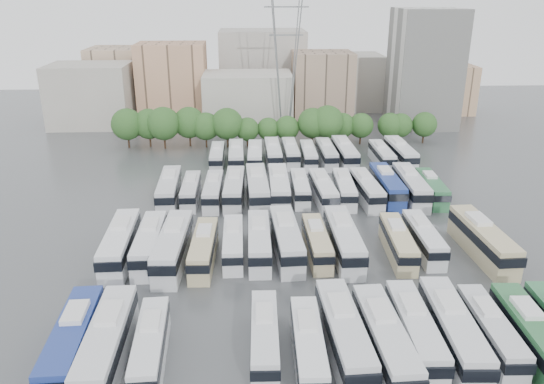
{
  "coord_description": "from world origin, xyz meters",
  "views": [
    {
      "loc": [
        -6.28,
        -61.82,
        29.97
      ],
      "look_at": [
        -2.91,
        8.14,
        3.0
      ],
      "focal_mm": 35.0,
      "sensor_mm": 36.0,
      "label": 1
    }
  ],
  "objects_px": {
    "bus_r0_s8": "(385,339)",
    "bus_r1_s11": "(423,238)",
    "bus_r0_s7": "(344,333)",
    "bus_r3_s8": "(309,155)",
    "bus_r2_s9": "(344,188)",
    "bus_r3_s9": "(327,153)",
    "bus_r1_s8": "(344,239)",
    "bus_r1_s1": "(150,243)",
    "bus_r2_s2": "(191,190)",
    "bus_r1_s5": "(259,241)",
    "bus_r3_s12": "(382,155)",
    "bus_r2_s3": "(213,191)",
    "bus_r3_s10": "(345,153)",
    "bus_r3_s4": "(236,156)",
    "bus_r2_s12": "(411,186)",
    "bus_r3_s3": "(217,156)",
    "bus_r2_s7": "(300,188)",
    "bus_r2_s5": "(257,188)",
    "electricity_pylon": "(286,47)",
    "bus_r0_s5": "(265,337)",
    "bus_r3_s5": "(255,156)",
    "bus_r0_s0": "(73,341)",
    "bus_r1_s2": "(173,246)",
    "bus_r1_s6": "(286,239)",
    "bus_r0_s2": "(150,346)",
    "bus_r2_s11": "(387,185)",
    "bus_r0_s1": "(107,343)",
    "bus_r0_s12": "(532,336)",
    "bus_r2_s8": "(323,190)",
    "bus_r2_s6": "(279,187)",
    "bus_r2_s10": "(367,189)",
    "bus_r2_s1": "(169,189)",
    "bus_r0_s9": "(415,330)",
    "bus_r1_s4": "(233,243)",
    "bus_r1_s3": "(204,248)",
    "bus_r2_s13": "(431,188)",
    "bus_r1_s10": "(398,242)",
    "bus_r1_s0": "(120,243)",
    "bus_r1_s7": "(317,242)",
    "bus_r1_s13": "(483,239)",
    "bus_r0_s6": "(308,346)"
  },
  "relations": [
    {
      "from": "bus_r1_s1",
      "to": "bus_r2_s2",
      "type": "height_order",
      "value": "bus_r1_s1"
    },
    {
      "from": "bus_r1_s1",
      "to": "bus_r2_s5",
      "type": "relative_size",
      "value": 0.91
    },
    {
      "from": "bus_r1_s8",
      "to": "bus_r2_s5",
      "type": "height_order",
      "value": "bus_r2_s5"
    },
    {
      "from": "bus_r2_s1",
      "to": "bus_r3_s12",
      "type": "bearing_deg",
      "value": 21.96
    },
    {
      "from": "bus_r0_s0",
      "to": "bus_r1_s1",
      "type": "distance_m",
      "value": 18.79
    },
    {
      "from": "bus_r1_s8",
      "to": "bus_r3_s8",
      "type": "xyz_separation_m",
      "value": [
        -0.17,
        35.46,
        -0.34
      ]
    },
    {
      "from": "bus_r3_s4",
      "to": "bus_r1_s5",
      "type": "bearing_deg",
      "value": -85.4
    },
    {
      "from": "bus_r0_s8",
      "to": "bus_r3_s5",
      "type": "height_order",
      "value": "bus_r0_s8"
    },
    {
      "from": "bus_r1_s8",
      "to": "bus_r3_s12",
      "type": "bearing_deg",
      "value": 68.77
    },
    {
      "from": "bus_r2_s9",
      "to": "bus_r3_s9",
      "type": "xyz_separation_m",
      "value": [
        -0.06,
        18.04,
        0.06
      ]
    },
    {
      "from": "bus_r0_s8",
      "to": "bus_r2_s8",
      "type": "bearing_deg",
      "value": 88.22
    },
    {
      "from": "bus_r0_s8",
      "to": "bus_r2_s9",
      "type": "distance_m",
      "value": 37.13
    },
    {
      "from": "bus_r2_s12",
      "to": "bus_r1_s6",
      "type": "bearing_deg",
      "value": -137.69
    },
    {
      "from": "bus_r2_s6",
      "to": "bus_r3_s10",
      "type": "relative_size",
      "value": 1.01
    },
    {
      "from": "bus_r0_s6",
      "to": "bus_r0_s1",
      "type": "bearing_deg",
      "value": 178.46
    },
    {
      "from": "bus_r2_s2",
      "to": "bus_r2_s3",
      "type": "height_order",
      "value": "bus_r2_s3"
    },
    {
      "from": "bus_r3_s8",
      "to": "bus_r1_s10",
      "type": "bearing_deg",
      "value": -78.38
    },
    {
      "from": "bus_r2_s3",
      "to": "bus_r3_s10",
      "type": "bearing_deg",
      "value": 38.7
    },
    {
      "from": "bus_r0_s1",
      "to": "bus_r3_s3",
      "type": "distance_m",
      "value": 54.5
    },
    {
      "from": "bus_r1_s8",
      "to": "bus_r2_s8",
      "type": "xyz_separation_m",
      "value": [
        -0.06,
        17.33,
        -0.23
      ]
    },
    {
      "from": "bus_r2_s7",
      "to": "bus_r2_s12",
      "type": "relative_size",
      "value": 0.82
    },
    {
      "from": "bus_r3_s9",
      "to": "bus_r2_s9",
      "type": "bearing_deg",
      "value": -90.63
    },
    {
      "from": "bus_r1_s0",
      "to": "bus_r1_s4",
      "type": "xyz_separation_m",
      "value": [
        13.23,
        0.19,
        -0.37
      ]
    },
    {
      "from": "bus_r1_s3",
      "to": "bus_r3_s4",
      "type": "xyz_separation_m",
      "value": [
        3.25,
        36.12,
        0.08
      ]
    },
    {
      "from": "bus_r0_s6",
      "to": "bus_r1_s3",
      "type": "height_order",
      "value": "bus_r1_s3"
    },
    {
      "from": "bus_r0_s12",
      "to": "bus_r2_s13",
      "type": "distance_m",
      "value": 36.89
    },
    {
      "from": "bus_r1_s5",
      "to": "bus_r3_s12",
      "type": "bearing_deg",
      "value": 56.12
    },
    {
      "from": "electricity_pylon",
      "to": "bus_r0_s5",
      "type": "distance_m",
      "value": 75.72
    },
    {
      "from": "bus_r0_s1",
      "to": "bus_r2_s12",
      "type": "relative_size",
      "value": 1.0
    },
    {
      "from": "bus_r0_s9",
      "to": "bus_r1_s4",
      "type": "xyz_separation_m",
      "value": [
        -16.32,
        18.35,
        -0.2
      ]
    },
    {
      "from": "bus_r0_s12",
      "to": "bus_r1_s7",
      "type": "height_order",
      "value": "bus_r0_s12"
    },
    {
      "from": "bus_r0_s7",
      "to": "bus_r1_s11",
      "type": "height_order",
      "value": "bus_r0_s7"
    },
    {
      "from": "bus_r1_s2",
      "to": "bus_r1_s6",
      "type": "bearing_deg",
      "value": 8.14
    },
    {
      "from": "bus_r2_s12",
      "to": "bus_r3_s3",
      "type": "xyz_separation_m",
      "value": [
        -30.07,
        17.75,
        -0.37
      ]
    },
    {
      "from": "bus_r1_s8",
      "to": "bus_r1_s5",
      "type": "bearing_deg",
      "value": 176.98
    },
    {
      "from": "bus_r1_s2",
      "to": "electricity_pylon",
      "type": "bearing_deg",
      "value": 75.53
    },
    {
      "from": "bus_r2_s6",
      "to": "bus_r2_s12",
      "type": "relative_size",
      "value": 0.99
    },
    {
      "from": "bus_r0_s12",
      "to": "bus_r1_s1",
      "type": "bearing_deg",
      "value": 153.81
    },
    {
      "from": "bus_r2_s2",
      "to": "bus_r2_s10",
      "type": "distance_m",
      "value": 26.39
    },
    {
      "from": "bus_r0_s9",
      "to": "bus_r1_s5",
      "type": "bearing_deg",
      "value": 127.3
    },
    {
      "from": "bus_r2_s7",
      "to": "bus_r1_s2",
      "type": "bearing_deg",
      "value": -129.66
    },
    {
      "from": "bus_r0_s12",
      "to": "bus_r2_s8",
      "type": "height_order",
      "value": "bus_r0_s12"
    },
    {
      "from": "bus_r0_s2",
      "to": "bus_r2_s11",
      "type": "xyz_separation_m",
      "value": [
        29.63,
        37.08,
        0.29
      ]
    },
    {
      "from": "bus_r1_s6",
      "to": "bus_r2_s10",
      "type": "distance_m",
      "value": 21.33
    },
    {
      "from": "bus_r0_s5",
      "to": "bus_r2_s10",
      "type": "height_order",
      "value": "bus_r2_s10"
    },
    {
      "from": "bus_r0_s7",
      "to": "bus_r3_s8",
      "type": "distance_m",
      "value": 53.75
    },
    {
      "from": "bus_r1_s6",
      "to": "bus_r1_s8",
      "type": "relative_size",
      "value": 0.99
    },
    {
      "from": "bus_r1_s10",
      "to": "bus_r1_s13",
      "type": "relative_size",
      "value": 0.84
    },
    {
      "from": "bus_r0_s8",
      "to": "bus_r1_s11",
      "type": "relative_size",
      "value": 1.15
    },
    {
      "from": "bus_r1_s1",
      "to": "bus_r3_s9",
      "type": "relative_size",
      "value": 1.06
    }
  ]
}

